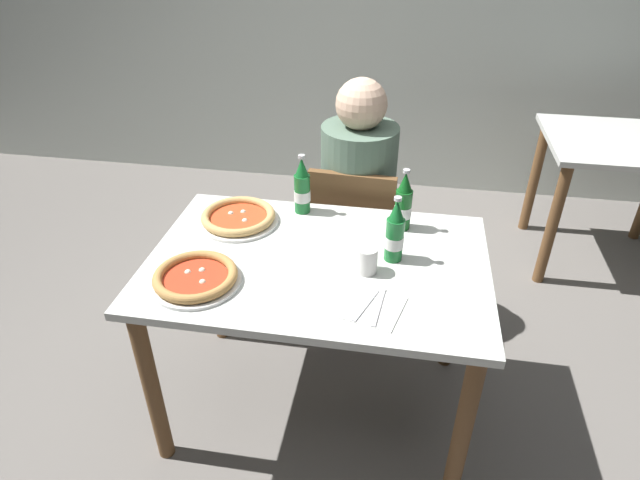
{
  "coord_description": "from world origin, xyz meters",
  "views": [
    {
      "loc": [
        0.27,
        -1.54,
        1.84
      ],
      "look_at": [
        0.0,
        0.05,
        0.8
      ],
      "focal_mm": 30.12,
      "sensor_mm": 36.0,
      "label": 1
    }
  ],
  "objects_px": {
    "dining_table_main": "(318,285)",
    "diner_seated": "(357,211)",
    "dining_table_background": "(618,167)",
    "napkin_with_cutlery": "(372,307)",
    "chair_behind_table": "(354,235)",
    "beer_bottle_right": "(403,204)",
    "beer_bottle_center": "(302,188)",
    "beer_bottle_left": "(395,234)",
    "pizza_marinara_far": "(196,278)",
    "pizza_margherita_near": "(238,217)",
    "paper_cup": "(367,260)"
  },
  "relations": [
    {
      "from": "pizza_margherita_near",
      "to": "pizza_marinara_far",
      "type": "xyz_separation_m",
      "value": [
        -0.02,
        -0.4,
        0.0
      ]
    },
    {
      "from": "chair_behind_table",
      "to": "beer_bottle_center",
      "type": "bearing_deg",
      "value": 59.76
    },
    {
      "from": "diner_seated",
      "to": "pizza_marinara_far",
      "type": "height_order",
      "value": "diner_seated"
    },
    {
      "from": "chair_behind_table",
      "to": "dining_table_background",
      "type": "bearing_deg",
      "value": -147.19
    },
    {
      "from": "chair_behind_table",
      "to": "dining_table_background",
      "type": "height_order",
      "value": "chair_behind_table"
    },
    {
      "from": "dining_table_main",
      "to": "beer_bottle_center",
      "type": "distance_m",
      "value": 0.41
    },
    {
      "from": "beer_bottle_right",
      "to": "paper_cup",
      "type": "bearing_deg",
      "value": -108.77
    },
    {
      "from": "pizza_marinara_far",
      "to": "napkin_with_cutlery",
      "type": "distance_m",
      "value": 0.59
    },
    {
      "from": "pizza_margherita_near",
      "to": "beer_bottle_center",
      "type": "bearing_deg",
      "value": 29.03
    },
    {
      "from": "napkin_with_cutlery",
      "to": "beer_bottle_right",
      "type": "bearing_deg",
      "value": 82.27
    },
    {
      "from": "diner_seated",
      "to": "pizza_margherita_near",
      "type": "relative_size",
      "value": 3.84
    },
    {
      "from": "beer_bottle_left",
      "to": "paper_cup",
      "type": "xyz_separation_m",
      "value": [
        -0.09,
        -0.09,
        -0.06
      ]
    },
    {
      "from": "chair_behind_table",
      "to": "beer_bottle_center",
      "type": "height_order",
      "value": "beer_bottle_center"
    },
    {
      "from": "beer_bottle_left",
      "to": "pizza_marinara_far",
      "type": "bearing_deg",
      "value": -158.36
    },
    {
      "from": "dining_table_background",
      "to": "napkin_with_cutlery",
      "type": "relative_size",
      "value": 3.66
    },
    {
      "from": "pizza_margherita_near",
      "to": "beer_bottle_left",
      "type": "bearing_deg",
      "value": -13.88
    },
    {
      "from": "chair_behind_table",
      "to": "pizza_margherita_near",
      "type": "xyz_separation_m",
      "value": [
        -0.42,
        -0.41,
        0.29
      ]
    },
    {
      "from": "dining_table_background",
      "to": "pizza_marinara_far",
      "type": "bearing_deg",
      "value": -138.83
    },
    {
      "from": "dining_table_main",
      "to": "chair_behind_table",
      "type": "bearing_deg",
      "value": 83.75
    },
    {
      "from": "diner_seated",
      "to": "chair_behind_table",
      "type": "bearing_deg",
      "value": -95.06
    },
    {
      "from": "diner_seated",
      "to": "beer_bottle_center",
      "type": "relative_size",
      "value": 4.89
    },
    {
      "from": "chair_behind_table",
      "to": "paper_cup",
      "type": "xyz_separation_m",
      "value": [
        0.11,
        -0.65,
        0.32
      ]
    },
    {
      "from": "chair_behind_table",
      "to": "dining_table_background",
      "type": "xyz_separation_m",
      "value": [
        1.35,
        0.75,
        0.11
      ]
    },
    {
      "from": "chair_behind_table",
      "to": "pizza_margherita_near",
      "type": "height_order",
      "value": "chair_behind_table"
    },
    {
      "from": "pizza_margherita_near",
      "to": "beer_bottle_right",
      "type": "height_order",
      "value": "beer_bottle_right"
    },
    {
      "from": "pizza_marinara_far",
      "to": "beer_bottle_right",
      "type": "relative_size",
      "value": 1.22
    },
    {
      "from": "pizza_margherita_near",
      "to": "beer_bottle_left",
      "type": "relative_size",
      "value": 1.27
    },
    {
      "from": "diner_seated",
      "to": "pizza_margherita_near",
      "type": "xyz_separation_m",
      "value": [
        -0.42,
        -0.46,
        0.19
      ]
    },
    {
      "from": "beer_bottle_center",
      "to": "paper_cup",
      "type": "relative_size",
      "value": 2.6
    },
    {
      "from": "dining_table_main",
      "to": "diner_seated",
      "type": "distance_m",
      "value": 0.67
    },
    {
      "from": "chair_behind_table",
      "to": "beer_bottle_right",
      "type": "distance_m",
      "value": 0.55
    },
    {
      "from": "napkin_with_cutlery",
      "to": "paper_cup",
      "type": "xyz_separation_m",
      "value": [
        -0.04,
        0.19,
        0.04
      ]
    },
    {
      "from": "dining_table_main",
      "to": "beer_bottle_center",
      "type": "xyz_separation_m",
      "value": [
        -0.12,
        0.33,
        0.22
      ]
    },
    {
      "from": "dining_table_main",
      "to": "dining_table_background",
      "type": "bearing_deg",
      "value": 43.92
    },
    {
      "from": "beer_bottle_center",
      "to": "napkin_with_cutlery",
      "type": "distance_m",
      "value": 0.66
    },
    {
      "from": "dining_table_main",
      "to": "pizza_margherita_near",
      "type": "height_order",
      "value": "pizza_margherita_near"
    },
    {
      "from": "beer_bottle_left",
      "to": "paper_cup",
      "type": "bearing_deg",
      "value": -132.46
    },
    {
      "from": "pizza_marinara_far",
      "to": "dining_table_background",
      "type": "bearing_deg",
      "value": 41.17
    },
    {
      "from": "dining_table_background",
      "to": "beer_bottle_left",
      "type": "relative_size",
      "value": 3.24
    },
    {
      "from": "diner_seated",
      "to": "dining_table_background",
      "type": "height_order",
      "value": "diner_seated"
    },
    {
      "from": "pizza_marinara_far",
      "to": "paper_cup",
      "type": "height_order",
      "value": "paper_cup"
    },
    {
      "from": "chair_behind_table",
      "to": "napkin_with_cutlery",
      "type": "height_order",
      "value": "chair_behind_table"
    },
    {
      "from": "pizza_marinara_far",
      "to": "beer_bottle_left",
      "type": "distance_m",
      "value": 0.69
    },
    {
      "from": "dining_table_main",
      "to": "diner_seated",
      "type": "relative_size",
      "value": 0.99
    },
    {
      "from": "diner_seated",
      "to": "napkin_with_cutlery",
      "type": "xyz_separation_m",
      "value": [
        0.14,
        -0.89,
        0.17
      ]
    },
    {
      "from": "chair_behind_table",
      "to": "dining_table_background",
      "type": "relative_size",
      "value": 1.06
    },
    {
      "from": "beer_bottle_right",
      "to": "pizza_margherita_near",
      "type": "bearing_deg",
      "value": -174.01
    },
    {
      "from": "pizza_marinara_far",
      "to": "beer_bottle_right",
      "type": "height_order",
      "value": "beer_bottle_right"
    },
    {
      "from": "chair_behind_table",
      "to": "beer_bottle_right",
      "type": "height_order",
      "value": "beer_bottle_right"
    },
    {
      "from": "napkin_with_cutlery",
      "to": "paper_cup",
      "type": "height_order",
      "value": "paper_cup"
    }
  ]
}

